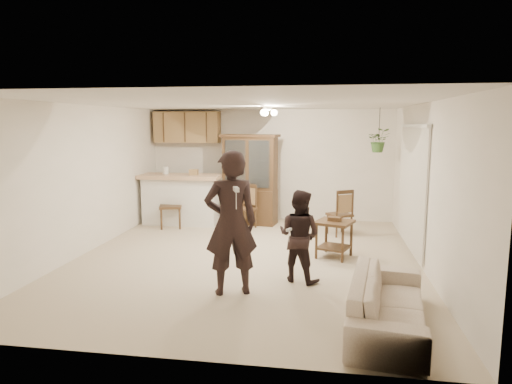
# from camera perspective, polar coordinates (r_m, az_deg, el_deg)

# --- Properties ---
(floor) EXTENTS (6.50, 6.50, 0.00)m
(floor) POSITION_cam_1_polar(r_m,az_deg,el_deg) (7.52, -1.34, -8.35)
(floor) COLOR #C0AF91
(floor) RESTS_ON ground
(ceiling) EXTENTS (5.50, 6.50, 0.02)m
(ceiling) POSITION_cam_1_polar(r_m,az_deg,el_deg) (7.20, -1.41, 11.04)
(ceiling) COLOR silver
(ceiling) RESTS_ON wall_back
(wall_back) EXTENTS (5.50, 0.02, 2.50)m
(wall_back) POSITION_cam_1_polar(r_m,az_deg,el_deg) (10.45, 1.81, 3.43)
(wall_back) COLOR silver
(wall_back) RESTS_ON ground
(wall_front) EXTENTS (5.50, 0.02, 2.50)m
(wall_front) POSITION_cam_1_polar(r_m,az_deg,el_deg) (4.15, -9.41, -4.67)
(wall_front) COLOR silver
(wall_front) RESTS_ON ground
(wall_left) EXTENTS (0.02, 6.50, 2.50)m
(wall_left) POSITION_cam_1_polar(r_m,az_deg,el_deg) (8.20, -20.64, 1.45)
(wall_left) COLOR silver
(wall_left) RESTS_ON ground
(wall_right) EXTENTS (0.02, 6.50, 2.50)m
(wall_right) POSITION_cam_1_polar(r_m,az_deg,el_deg) (7.29, 20.42, 0.63)
(wall_right) COLOR silver
(wall_right) RESTS_ON ground
(breakfast_bar) EXTENTS (1.60, 0.55, 1.00)m
(breakfast_bar) POSITION_cam_1_polar(r_m,az_deg,el_deg) (10.08, -9.35, -1.18)
(breakfast_bar) COLOR silver
(breakfast_bar) RESTS_ON floor
(bar_top) EXTENTS (1.75, 0.70, 0.08)m
(bar_top) POSITION_cam_1_polar(r_m,az_deg,el_deg) (10.00, -9.43, 1.93)
(bar_top) COLOR tan
(bar_top) RESTS_ON breakfast_bar
(upper_cabinets) EXTENTS (1.50, 0.34, 0.70)m
(upper_cabinets) POSITION_cam_1_polar(r_m,az_deg,el_deg) (10.64, -8.60, 8.01)
(upper_cabinets) COLOR olive
(upper_cabinets) RESTS_ON wall_back
(vertical_blinds) EXTENTS (0.06, 2.30, 2.10)m
(vertical_blinds) POSITION_cam_1_polar(r_m,az_deg,el_deg) (8.18, 18.85, 0.46)
(vertical_blinds) COLOR beige
(vertical_blinds) RESTS_ON wall_right
(ceiling_fixture) EXTENTS (0.36, 0.36, 0.20)m
(ceiling_fixture) POSITION_cam_1_polar(r_m,az_deg,el_deg) (8.35, 1.46, 10.02)
(ceiling_fixture) COLOR beige
(ceiling_fixture) RESTS_ON ceiling
(hanging_plant) EXTENTS (0.43, 0.37, 0.48)m
(hanging_plant) POSITION_cam_1_polar(r_m,az_deg,el_deg) (9.54, 15.10, 6.25)
(hanging_plant) COLOR #295923
(hanging_plant) RESTS_ON ceiling
(plant_cord) EXTENTS (0.01, 0.01, 0.65)m
(plant_cord) POSITION_cam_1_polar(r_m,az_deg,el_deg) (9.53, 15.17, 8.20)
(plant_cord) COLOR black
(plant_cord) RESTS_ON ceiling
(sofa) EXTENTS (0.98, 1.96, 0.73)m
(sofa) POSITION_cam_1_polar(r_m,az_deg,el_deg) (5.22, 16.19, -12.26)
(sofa) COLOR #EFE2C5
(sofa) RESTS_ON floor
(adult) EXTENTS (0.77, 0.63, 1.80)m
(adult) POSITION_cam_1_polar(r_m,az_deg,el_deg) (5.84, -3.14, -4.21)
(adult) COLOR black
(adult) RESTS_ON floor
(child) EXTENTS (0.81, 0.73, 1.35)m
(child) POSITION_cam_1_polar(r_m,az_deg,el_deg) (6.38, 5.42, -5.21)
(child) COLOR black
(child) RESTS_ON floor
(china_hutch) EXTENTS (1.29, 0.65, 1.95)m
(china_hutch) POSITION_cam_1_polar(r_m,az_deg,el_deg) (9.94, -0.74, 1.51)
(china_hutch) COLOR #352313
(china_hutch) RESTS_ON floor
(side_table) EXTENTS (0.71, 0.71, 0.68)m
(side_table) POSITION_cam_1_polar(r_m,az_deg,el_deg) (7.64, 9.73, -5.73)
(side_table) COLOR #352313
(side_table) RESTS_ON floor
(chair_bar) EXTENTS (0.57, 0.57, 1.03)m
(chair_bar) POSITION_cam_1_polar(r_m,az_deg,el_deg) (9.80, -10.59, -2.74)
(chair_bar) COLOR #352313
(chair_bar) RESTS_ON floor
(chair_hutch_left) EXTENTS (0.56, 0.56, 0.93)m
(chair_hutch_left) POSITION_cam_1_polar(r_m,az_deg,el_deg) (9.60, -1.49, -3.00)
(chair_hutch_left) COLOR #352313
(chair_hutch_left) RESTS_ON floor
(chair_hutch_right) EXTENTS (0.56, 0.56, 0.92)m
(chair_hutch_right) POSITION_cam_1_polar(r_m,az_deg,el_deg) (9.17, 10.38, -3.71)
(chair_hutch_right) COLOR #352313
(chair_hutch_right) RESTS_ON floor
(controller_adult) EXTENTS (0.10, 0.17, 0.05)m
(controller_adult) POSITION_cam_1_polar(r_m,az_deg,el_deg) (5.32, -2.50, 0.34)
(controller_adult) COLOR silver
(controller_adult) RESTS_ON adult
(controller_child) EXTENTS (0.08, 0.12, 0.03)m
(controller_child) POSITION_cam_1_polar(r_m,az_deg,el_deg) (6.09, 4.14, -4.73)
(controller_child) COLOR silver
(controller_child) RESTS_ON child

